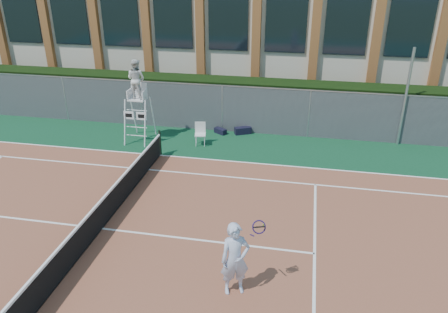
% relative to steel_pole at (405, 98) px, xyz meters
% --- Properties ---
extents(ground, '(120.00, 120.00, 0.00)m').
position_rel_steel_pole_xyz_m(ground, '(-9.95, -8.70, -2.13)').
color(ground, '#233814').
extents(apron, '(36.00, 20.00, 0.01)m').
position_rel_steel_pole_xyz_m(apron, '(-9.95, -7.70, -2.13)').
color(apron, '#0E3E22').
rests_on(apron, ground).
extents(tennis_court, '(23.77, 10.97, 0.02)m').
position_rel_steel_pole_xyz_m(tennis_court, '(-9.95, -8.70, -2.11)').
color(tennis_court, brown).
rests_on(tennis_court, apron).
extents(tennis_net, '(0.10, 11.30, 1.10)m').
position_rel_steel_pole_xyz_m(tennis_net, '(-9.95, -8.70, -1.59)').
color(tennis_net, black).
rests_on(tennis_net, ground).
extents(fence, '(40.00, 0.06, 2.20)m').
position_rel_steel_pole_xyz_m(fence, '(-9.95, 0.10, -1.03)').
color(fence, '#595E60').
rests_on(fence, ground).
extents(hedge, '(40.00, 1.40, 2.20)m').
position_rel_steel_pole_xyz_m(hedge, '(-9.95, 1.30, -1.03)').
color(hedge, black).
rests_on(hedge, ground).
extents(building, '(45.00, 10.60, 8.22)m').
position_rel_steel_pole_xyz_m(building, '(-9.95, 9.25, 2.01)').
color(building, '#C0B49F').
rests_on(building, ground).
extents(steel_pole, '(0.12, 0.12, 4.26)m').
position_rel_steel_pole_xyz_m(steel_pole, '(0.00, 0.00, 0.00)').
color(steel_pole, '#9EA0A5').
rests_on(steel_pole, ground).
extents(umpire_chair, '(1.03, 1.59, 3.70)m').
position_rel_steel_pole_xyz_m(umpire_chair, '(-11.37, -1.65, 0.57)').
color(umpire_chair, white).
rests_on(umpire_chair, ground).
extents(plastic_chair, '(0.55, 0.55, 1.00)m').
position_rel_steel_pole_xyz_m(plastic_chair, '(-8.58, -1.67, -1.53)').
color(plastic_chair, silver).
rests_on(plastic_chair, apron).
extents(sports_bag_near, '(0.82, 0.61, 0.33)m').
position_rel_steel_pole_xyz_m(sports_bag_near, '(-6.92, -0.10, -1.96)').
color(sports_bag_near, black).
rests_on(sports_bag_near, apron).
extents(sports_bag_far, '(0.65, 0.55, 0.24)m').
position_rel_steel_pole_xyz_m(sports_bag_far, '(-7.96, -0.27, -2.00)').
color(sports_bag_far, black).
rests_on(sports_bag_far, apron).
extents(tennis_player, '(1.13, 0.83, 1.95)m').
position_rel_steel_pole_xyz_m(tennis_player, '(-5.49, -10.59, -1.12)').
color(tennis_player, silver).
rests_on(tennis_player, tennis_court).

